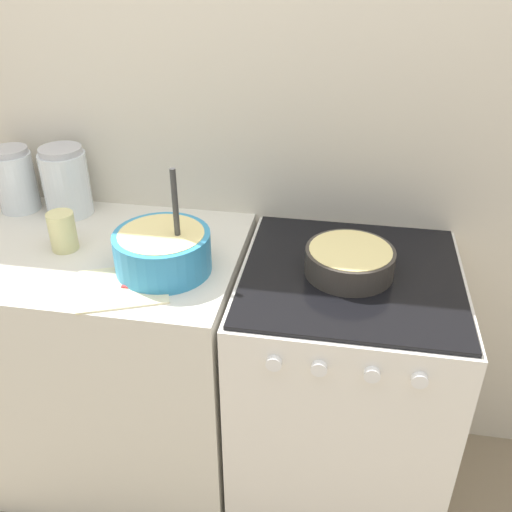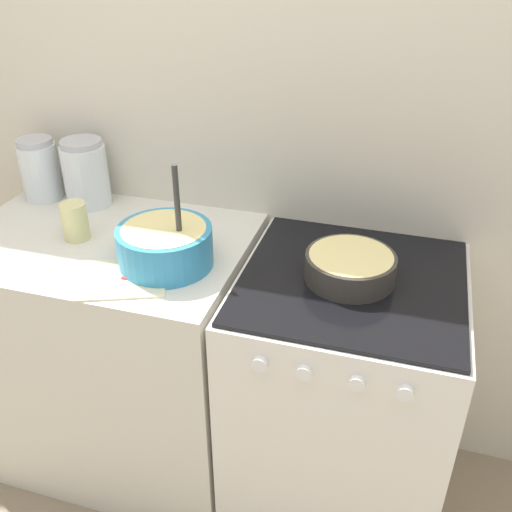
{
  "view_description": "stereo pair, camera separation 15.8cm",
  "coord_description": "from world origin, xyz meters",
  "px_view_note": "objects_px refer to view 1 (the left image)",
  "views": [
    {
      "loc": [
        0.3,
        -1.06,
        1.76
      ],
      "look_at": [
        0.06,
        0.28,
        0.95
      ],
      "focal_mm": 40.0,
      "sensor_mm": 36.0,
      "label": 1
    },
    {
      "loc": [
        0.45,
        -1.03,
        1.76
      ],
      "look_at": [
        0.06,
        0.28,
        0.95
      ],
      "focal_mm": 40.0,
      "sensor_mm": 36.0,
      "label": 2
    }
  ],
  "objects_px": {
    "stove": "(340,390)",
    "baking_pan": "(350,261)",
    "tin_can": "(63,231)",
    "mixing_bowl": "(163,249)",
    "storage_jar_middle": "(67,186)",
    "storage_jar_left": "(16,184)"
  },
  "relations": [
    {
      "from": "mixing_bowl",
      "to": "tin_can",
      "type": "height_order",
      "value": "mixing_bowl"
    },
    {
      "from": "tin_can",
      "to": "storage_jar_left",
      "type": "bearing_deg",
      "value": 139.73
    },
    {
      "from": "mixing_bowl",
      "to": "storage_jar_middle",
      "type": "xyz_separation_m",
      "value": [
        -0.42,
        0.3,
        0.03
      ]
    },
    {
      "from": "baking_pan",
      "to": "tin_can",
      "type": "relative_size",
      "value": 2.1
    },
    {
      "from": "stove",
      "to": "tin_can",
      "type": "relative_size",
      "value": 7.59
    },
    {
      "from": "mixing_bowl",
      "to": "tin_can",
      "type": "bearing_deg",
      "value": 169.12
    },
    {
      "from": "storage_jar_left",
      "to": "mixing_bowl",
      "type": "bearing_deg",
      "value": -26.06
    },
    {
      "from": "stove",
      "to": "storage_jar_left",
      "type": "relative_size",
      "value": 4.14
    },
    {
      "from": "baking_pan",
      "to": "storage_jar_middle",
      "type": "xyz_separation_m",
      "value": [
        -0.94,
        0.22,
        0.06
      ]
    },
    {
      "from": "stove",
      "to": "tin_can",
      "type": "distance_m",
      "value": 0.99
    },
    {
      "from": "mixing_bowl",
      "to": "storage_jar_middle",
      "type": "bearing_deg",
      "value": 145.04
    },
    {
      "from": "stove",
      "to": "storage_jar_left",
      "type": "distance_m",
      "value": 1.27
    },
    {
      "from": "baking_pan",
      "to": "storage_jar_middle",
      "type": "distance_m",
      "value": 0.96
    },
    {
      "from": "stove",
      "to": "baking_pan",
      "type": "bearing_deg",
      "value": -158.56
    },
    {
      "from": "stove",
      "to": "baking_pan",
      "type": "relative_size",
      "value": 3.61
    },
    {
      "from": "baking_pan",
      "to": "tin_can",
      "type": "distance_m",
      "value": 0.85
    },
    {
      "from": "tin_can",
      "to": "mixing_bowl",
      "type": "bearing_deg",
      "value": -10.88
    },
    {
      "from": "baking_pan",
      "to": "tin_can",
      "type": "height_order",
      "value": "tin_can"
    },
    {
      "from": "storage_jar_middle",
      "to": "tin_can",
      "type": "distance_m",
      "value": 0.25
    },
    {
      "from": "mixing_bowl",
      "to": "storage_jar_middle",
      "type": "height_order",
      "value": "mixing_bowl"
    },
    {
      "from": "storage_jar_left",
      "to": "stove",
      "type": "bearing_deg",
      "value": -11.01
    },
    {
      "from": "storage_jar_middle",
      "to": "storage_jar_left",
      "type": "bearing_deg",
      "value": 180.0
    }
  ]
}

